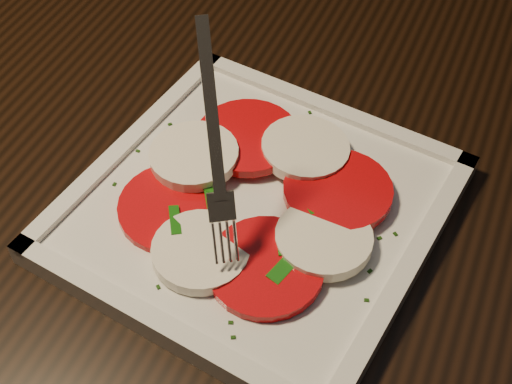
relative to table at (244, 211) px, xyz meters
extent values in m
plane|color=black|center=(0.05, 0.21, -0.65)|extent=(6.00, 6.00, 0.00)
cube|color=black|center=(0.00, 0.00, 0.08)|extent=(1.21, 0.82, 0.04)
cylinder|color=black|center=(-0.54, 0.33, -0.30)|extent=(0.06, 0.06, 0.71)
cube|color=black|center=(0.04, 0.74, -0.20)|extent=(0.45, 0.45, 0.04)
cylinder|color=black|center=(-0.13, 0.55, -0.45)|extent=(0.04, 0.04, 0.41)
cylinder|color=black|center=(0.23, 0.57, -0.45)|extent=(0.04, 0.04, 0.41)
cylinder|color=black|center=(-0.16, 0.91, -0.45)|extent=(0.04, 0.04, 0.41)
cylinder|color=black|center=(0.20, 0.93, -0.45)|extent=(0.04, 0.04, 0.41)
cube|color=white|center=(0.05, -0.07, 0.11)|extent=(0.30, 0.30, 0.01)
cylinder|color=red|center=(-0.01, -0.11, 0.12)|extent=(0.09, 0.09, 0.01)
cylinder|color=white|center=(0.03, -0.14, 0.12)|extent=(0.07, 0.07, 0.01)
cylinder|color=red|center=(0.08, -0.13, 0.12)|extent=(0.09, 0.09, 0.01)
cylinder|color=white|center=(0.11, -0.09, 0.12)|extent=(0.07, 0.07, 0.01)
cylinder|color=red|center=(0.10, -0.04, 0.12)|extent=(0.09, 0.09, 0.01)
cylinder|color=white|center=(0.06, -0.01, 0.12)|extent=(0.07, 0.07, 0.02)
cylinder|color=red|center=(0.01, -0.02, 0.13)|extent=(0.09, 0.09, 0.01)
cylinder|color=white|center=(-0.02, -0.06, 0.13)|extent=(0.07, 0.07, 0.01)
cube|color=#175D10|center=(0.01, -0.09, 0.12)|extent=(0.03, 0.04, 0.00)
cube|color=#175D10|center=(0.08, -0.06, 0.12)|extent=(0.04, 0.04, 0.00)
cube|color=#175D10|center=(0.00, -0.08, 0.12)|extent=(0.03, 0.02, 0.00)
cube|color=#175D10|center=(0.10, -0.05, 0.12)|extent=(0.04, 0.03, 0.00)
cube|color=#175D10|center=(0.00, -0.12, 0.12)|extent=(0.02, 0.03, 0.00)
cube|color=#175D10|center=(0.09, -0.13, 0.12)|extent=(0.02, 0.03, 0.00)
cube|color=#175D10|center=(0.10, -0.11, 0.12)|extent=(0.03, 0.02, 0.00)
cube|color=#133409|center=(0.01, 0.03, 0.11)|extent=(0.00, 0.00, 0.00)
cube|color=#133409|center=(0.15, -0.10, 0.11)|extent=(0.00, 0.00, 0.00)
cube|color=#133409|center=(-0.04, -0.02, 0.11)|extent=(0.00, 0.00, 0.00)
cube|color=#133409|center=(0.13, -0.03, 0.11)|extent=(0.00, 0.00, 0.00)
cube|color=#133409|center=(0.08, -0.19, 0.11)|extent=(0.00, 0.00, 0.00)
cube|color=#133409|center=(-0.07, -0.06, 0.11)|extent=(0.00, 0.00, 0.00)
cube|color=#133409|center=(0.01, -0.17, 0.11)|extent=(0.00, 0.00, 0.00)
cube|color=#133409|center=(0.16, -0.12, 0.11)|extent=(0.00, 0.00, 0.00)
cube|color=#133409|center=(0.15, -0.07, 0.11)|extent=(0.00, 0.00, 0.00)
cube|color=#133409|center=(-0.07, -0.10, 0.11)|extent=(0.00, 0.00, 0.00)
cube|color=#133409|center=(-0.01, -0.01, 0.11)|extent=(0.00, 0.00, 0.00)
cube|color=#133409|center=(0.12, -0.01, 0.11)|extent=(0.00, 0.00, 0.00)
cube|color=#133409|center=(0.07, 0.03, 0.11)|extent=(0.00, 0.00, 0.00)
cube|color=#133409|center=(-0.05, -0.11, 0.11)|extent=(0.00, 0.00, 0.00)
cube|color=#133409|center=(0.00, 0.02, 0.11)|extent=(0.00, 0.00, 0.00)
cube|color=#133409|center=(0.07, -0.18, 0.11)|extent=(0.00, 0.00, 0.00)
cube|color=#133409|center=(-0.03, -0.03, 0.11)|extent=(0.00, 0.00, 0.00)
cube|color=#133409|center=(-0.06, -0.02, 0.11)|extent=(0.00, 0.00, 0.00)
cube|color=#133409|center=(0.16, -0.06, 0.11)|extent=(0.00, 0.00, 0.00)
cube|color=#133409|center=(0.09, 0.01, 0.11)|extent=(0.00, 0.00, 0.00)
cube|color=#133409|center=(0.05, 0.04, 0.11)|extent=(0.00, 0.00, 0.00)
cube|color=#133409|center=(-0.05, -0.06, 0.11)|extent=(0.00, 0.00, 0.00)
cube|color=#133409|center=(-0.05, -0.01, 0.11)|extent=(0.00, 0.00, 0.00)
cube|color=#133409|center=(0.14, -0.07, 0.11)|extent=(0.00, 0.00, 0.00)
camera|label=1|loc=(0.19, -0.41, 0.55)|focal=50.00mm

